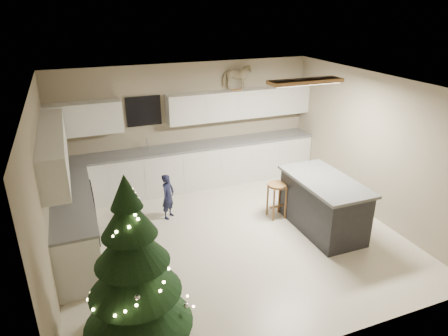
{
  "coord_description": "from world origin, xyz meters",
  "views": [
    {
      "loc": [
        -2.25,
        -5.38,
        3.72
      ],
      "look_at": [
        0.0,
        0.35,
        1.15
      ],
      "focal_mm": 32.0,
      "sensor_mm": 36.0,
      "label": 1
    }
  ],
  "objects": [
    {
      "name": "island",
      "position": [
        1.59,
        -0.3,
        0.48
      ],
      "size": [
        0.9,
        1.7,
        0.95
      ],
      "color": "black",
      "rests_on": "ground_plane"
    },
    {
      "name": "toddler",
      "position": [
        -0.82,
        1.07,
        0.43
      ],
      "size": [
        0.37,
        0.37,
        0.86
      ],
      "primitive_type": "imported",
      "rotation": [
        0.0,
        0.0,
        0.8
      ],
      "color": "black",
      "rests_on": "ground_plane"
    },
    {
      "name": "room_shell",
      "position": [
        0.02,
        0.0,
        1.75
      ],
      "size": [
        5.52,
        5.02,
        2.61
      ],
      "color": "gray",
      "rests_on": "ground_plane"
    },
    {
      "name": "bar_stool",
      "position": [
        1.05,
        0.37,
        0.5
      ],
      "size": [
        0.35,
        0.35,
        0.67
      ],
      "rotation": [
        0.0,
        0.0,
        0.02
      ],
      "color": "brown",
      "rests_on": "ground_plane"
    },
    {
      "name": "cabinetry",
      "position": [
        -0.91,
        1.65,
        0.76
      ],
      "size": [
        5.5,
        3.2,
        2.0
      ],
      "color": "silver",
      "rests_on": "ground_plane"
    },
    {
      "name": "rocking_horse",
      "position": [
        1.06,
        2.32,
        2.28
      ],
      "size": [
        0.66,
        0.45,
        0.53
      ],
      "rotation": [
        0.0,
        0.0,
        1.27
      ],
      "color": "brown",
      "rests_on": "cabinetry"
    },
    {
      "name": "ground_plane",
      "position": [
        0.0,
        0.0,
        0.0
      ],
      "size": [
        5.5,
        5.5,
        0.0
      ],
      "primitive_type": "plane",
      "color": "beige"
    },
    {
      "name": "christmas_tree",
      "position": [
        -1.85,
        -1.6,
        0.87
      ],
      "size": [
        1.33,
        1.28,
        2.13
      ],
      "rotation": [
        0.0,
        0.0,
        -0.09
      ],
      "color": "#3F2816",
      "rests_on": "ground_plane"
    }
  ]
}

